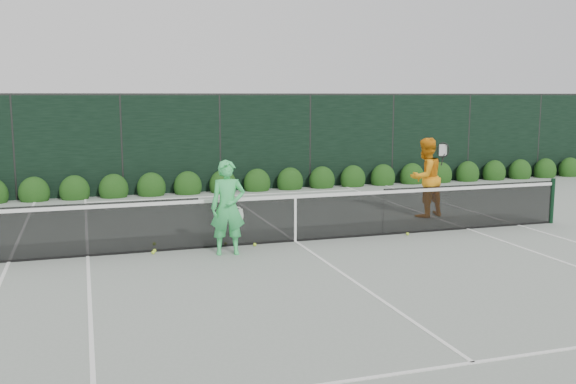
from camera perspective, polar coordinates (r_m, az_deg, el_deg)
name	(u,v)px	position (r m, az deg, el deg)	size (l,w,h in m)	color
ground	(295,242)	(13.33, 0.65, -4.43)	(80.00, 80.00, 0.00)	gray
tennis_net	(294,216)	(13.21, 0.55, -2.19)	(12.90, 0.10, 1.07)	#11331D
player_woman	(228,208)	(12.18, -5.36, -1.39)	(0.71, 0.52, 1.80)	#3ED66A
player_man	(425,177)	(16.26, 12.12, 1.27)	(1.14, 1.00, 1.97)	orange
court_lines	(295,241)	(13.33, 0.65, -4.40)	(11.03, 23.83, 0.01)	white
windscreen_fence	(347,187)	(10.55, 5.31, 0.45)	(32.00, 21.07, 3.06)	black
hedge_row	(223,185)	(20.09, -5.80, 0.64)	(31.66, 0.65, 0.94)	#113A10
tennis_balls	(228,245)	(12.96, -5.33, -4.68)	(5.49, 0.81, 0.07)	#B7E132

